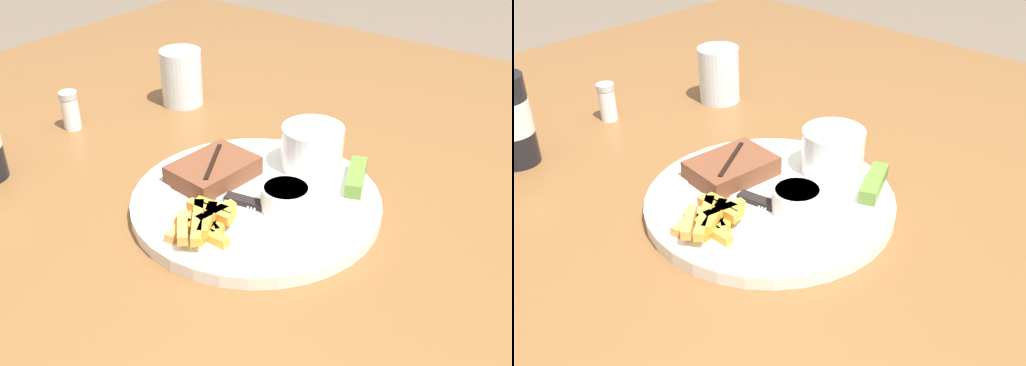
% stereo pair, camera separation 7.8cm
% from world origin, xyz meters
% --- Properties ---
extents(dining_table, '(1.53, 1.64, 0.74)m').
position_xyz_m(dining_table, '(0.00, 0.00, 0.69)').
color(dining_table, brown).
rests_on(dining_table, ground_plane).
extents(dinner_plate, '(0.33, 0.33, 0.02)m').
position_xyz_m(dinner_plate, '(0.00, 0.00, 0.75)').
color(dinner_plate, white).
rests_on(dinner_plate, dining_table).
extents(steak_portion, '(0.12, 0.09, 0.03)m').
position_xyz_m(steak_portion, '(-0.00, 0.07, 0.77)').
color(steak_portion, brown).
rests_on(steak_portion, dinner_plate).
extents(fries_pile, '(0.11, 0.08, 0.02)m').
position_xyz_m(fries_pile, '(-0.10, 0.01, 0.77)').
color(fries_pile, gold).
rests_on(fries_pile, dinner_plate).
extents(coleslaw_cup, '(0.09, 0.09, 0.06)m').
position_xyz_m(coleslaw_cup, '(0.11, -0.02, 0.80)').
color(coleslaw_cup, white).
rests_on(coleslaw_cup, dinner_plate).
extents(dipping_sauce_cup, '(0.06, 0.06, 0.03)m').
position_xyz_m(dipping_sauce_cup, '(0.00, -0.05, 0.78)').
color(dipping_sauce_cup, silver).
rests_on(dipping_sauce_cup, dinner_plate).
extents(pickle_spear, '(0.09, 0.05, 0.02)m').
position_xyz_m(pickle_spear, '(0.11, -0.09, 0.77)').
color(pickle_spear, '#567A2D').
rests_on(pickle_spear, dinner_plate).
extents(fork_utensil, '(0.13, 0.07, 0.00)m').
position_xyz_m(fork_utensil, '(-0.08, -0.04, 0.76)').
color(fork_utensil, '#B7B7BC').
rests_on(fork_utensil, dinner_plate).
extents(knife_utensil, '(0.05, 0.17, 0.01)m').
position_xyz_m(knife_utensil, '(-0.03, 0.04, 0.76)').
color(knife_utensil, '#B7B7BC').
rests_on(knife_utensil, dinner_plate).
extents(drinking_glass, '(0.07, 0.07, 0.10)m').
position_xyz_m(drinking_glass, '(0.19, 0.31, 0.79)').
color(drinking_glass, silver).
rests_on(drinking_glass, dining_table).
extents(salt_shaker, '(0.03, 0.03, 0.07)m').
position_xyz_m(salt_shaker, '(0.01, 0.39, 0.78)').
color(salt_shaker, white).
rests_on(salt_shaker, dining_table).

